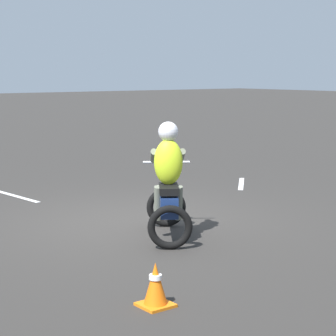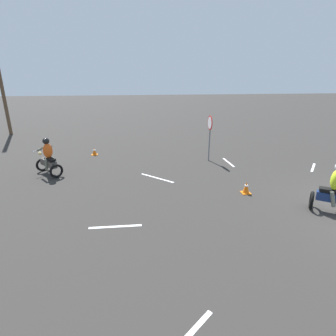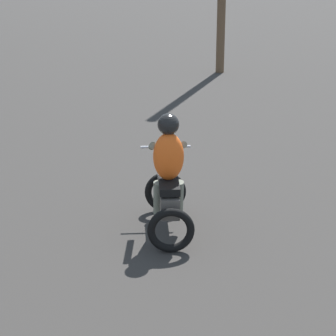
% 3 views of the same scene
% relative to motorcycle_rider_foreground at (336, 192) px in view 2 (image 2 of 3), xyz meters
% --- Properties ---
extents(motorcycle_rider_foreground, '(1.30, 1.49, 1.66)m').
position_rel_motorcycle_rider_foreground_xyz_m(motorcycle_rider_foreground, '(0.00, 0.00, 0.00)').
color(motorcycle_rider_foreground, black).
rests_on(motorcycle_rider_foreground, ground).
extents(motorcycle_rider_background, '(1.45, 1.37, 1.66)m').
position_rel_motorcycle_rider_foreground_xyz_m(motorcycle_rider_background, '(4.89, 9.85, 0.00)').
color(motorcycle_rider_background, black).
rests_on(motorcycle_rider_background, ground).
extents(stop_sign, '(0.70, 0.08, 2.30)m').
position_rel_motorcycle_rider_foreground_xyz_m(stop_sign, '(5.91, 2.34, 0.91)').
color(stop_sign, slate).
rests_on(stop_sign, ground).
extents(traffic_cone_near_left, '(0.32, 0.32, 0.40)m').
position_rel_motorcycle_rider_foreground_xyz_m(traffic_cone_near_left, '(7.78, 8.29, -0.53)').
color(traffic_cone_near_left, orange).
rests_on(traffic_cone_near_left, ground).
extents(traffic_cone_mid_left, '(0.32, 0.32, 0.45)m').
position_rel_motorcycle_rider_foreground_xyz_m(traffic_cone_mid_left, '(1.79, 2.10, -0.51)').
color(traffic_cone_mid_left, orange).
rests_on(traffic_cone_mid_left, ground).
extents(lane_stripe_e, '(1.43, 0.14, 0.01)m').
position_rel_motorcycle_rider_foreground_xyz_m(lane_stripe_e, '(5.45, 1.41, -0.72)').
color(lane_stripe_e, silver).
rests_on(lane_stripe_e, ground).
extents(lane_stripe_ne, '(1.29, 1.32, 0.01)m').
position_rel_motorcycle_rider_foreground_xyz_m(lane_stripe_ne, '(3.79, 5.21, -0.72)').
color(lane_stripe_ne, silver).
rests_on(lane_stripe_ne, ground).
extents(lane_stripe_n, '(0.15, 1.51, 0.01)m').
position_rel_motorcycle_rider_foreground_xyz_m(lane_stripe_n, '(0.11, 6.79, -0.72)').
color(lane_stripe_n, silver).
rests_on(lane_stripe_n, ground).
extents(lane_stripe_se, '(1.15, 1.00, 0.01)m').
position_rel_motorcycle_rider_foreground_xyz_m(lane_stripe_se, '(4.13, -2.32, -0.72)').
color(lane_stripe_se, silver).
rests_on(lane_stripe_se, ground).
extents(utility_pole_near, '(0.24, 0.24, 7.43)m').
position_rel_motorcycle_rider_foreground_xyz_m(utility_pole_near, '(14.39, 15.25, 2.99)').
color(utility_pole_near, brown).
rests_on(utility_pole_near, ground).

